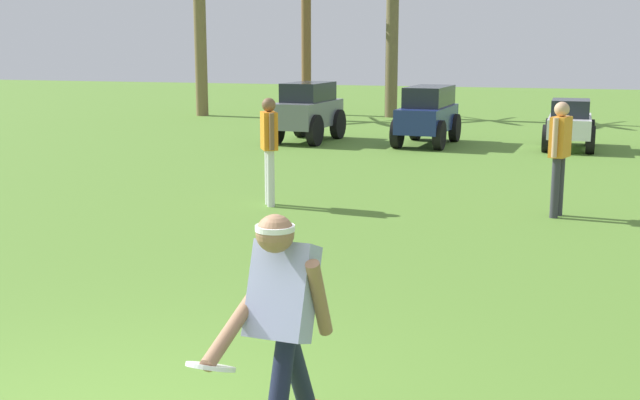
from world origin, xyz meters
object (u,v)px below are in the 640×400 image
frisbee_in_flight (211,367)px  palm_tree_left_of_centre (306,15)px  frisbee_thrower (283,321)px  teammate_midfield (269,141)px  palm_tree_right_of_centre (392,14)px  teammate_near_sideline (560,148)px  parked_car_slot_a (308,110)px  palm_tree_far_left (200,19)px  parked_car_slot_c (570,123)px  parked_car_slot_b (428,113)px

frisbee_in_flight → palm_tree_left_of_centre: 22.99m
frisbee_thrower → teammate_midfield: bearing=111.2°
palm_tree_right_of_centre → frisbee_thrower: bearing=-79.6°
teammate_near_sideline → parked_car_slot_a: teammate_near_sideline is taller
teammate_near_sideline → palm_tree_far_left: bearing=131.5°
palm_tree_left_of_centre → palm_tree_far_left: bearing=-152.7°
parked_car_slot_c → palm_tree_left_of_centre: 11.10m
parked_car_slot_b → parked_car_slot_c: bearing=2.9°
parked_car_slot_a → teammate_midfield: bearing=-76.2°
frisbee_in_flight → parked_car_slot_a: bearing=106.0°
palm_tree_far_left → frisbee_thrower: bearing=-63.6°
frisbee_in_flight → teammate_near_sideline: teammate_near_sideline is taller
frisbee_thrower → palm_tree_far_left: palm_tree_far_left is taller
frisbee_in_flight → palm_tree_far_left: 22.60m
parked_car_slot_a → parked_car_slot_c: bearing=3.7°
frisbee_thrower → parked_car_slot_b: bearing=96.3°
frisbee_thrower → teammate_near_sideline: (1.40, 7.12, 0.14)m
frisbee_in_flight → frisbee_thrower: bearing=63.2°
frisbee_thrower → teammate_near_sideline: size_ratio=0.92×
palm_tree_far_left → palm_tree_right_of_centre: size_ratio=0.96×
frisbee_in_flight → parked_car_slot_c: bearing=83.2°
parked_car_slot_b → palm_tree_left_of_centre: size_ratio=0.47×
parked_car_slot_a → frisbee_in_flight: bearing=-74.0°
parked_car_slot_b → palm_tree_right_of_centre: size_ratio=0.45×
palm_tree_left_of_centre → frisbee_thrower: bearing=-72.4°
parked_car_slot_b → palm_tree_far_left: (-8.26, 5.39, 2.35)m
teammate_near_sideline → parked_car_slot_b: bearing=112.2°
palm_tree_far_left → parked_car_slot_a: bearing=-46.0°
teammate_midfield → palm_tree_right_of_centre: bearing=95.1°
palm_tree_right_of_centre → palm_tree_left_of_centre: bearing=173.7°
frisbee_thrower → palm_tree_right_of_centre: (-3.88, 21.10, 2.41)m
frisbee_thrower → teammate_near_sideline: teammate_near_sideline is taller
parked_car_slot_a → palm_tree_far_left: palm_tree_far_left is taller
teammate_midfield → parked_car_slot_b: teammate_midfield is taller
parked_car_slot_b → palm_tree_far_left: palm_tree_far_left is taller
teammate_near_sideline → parked_car_slot_c: teammate_near_sideline is taller
teammate_near_sideline → frisbee_in_flight: bearing=-102.2°
teammate_near_sideline → palm_tree_right_of_centre: bearing=110.7°
parked_car_slot_c → palm_tree_far_left: size_ratio=0.42×
frisbee_thrower → palm_tree_left_of_centre: size_ratio=0.27×
teammate_midfield → parked_car_slot_c: teammate_midfield is taller
frisbee_in_flight → parked_car_slot_a: (-4.21, 14.70, 0.06)m
teammate_midfield → palm_tree_far_left: palm_tree_far_left is taller
palm_tree_left_of_centre → palm_tree_right_of_centre: size_ratio=0.97×
frisbee_in_flight → palm_tree_left_of_centre: size_ratio=0.05×
parked_car_slot_a → palm_tree_right_of_centre: palm_tree_right_of_centre is taller
teammate_midfield → palm_tree_far_left: bearing=118.9°
teammate_midfield → palm_tree_right_of_centre: palm_tree_right_of_centre is taller
frisbee_thrower → parked_car_slot_c: frisbee_thrower is taller
frisbee_thrower → palm_tree_far_left: bearing=116.4°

